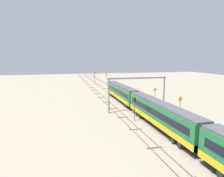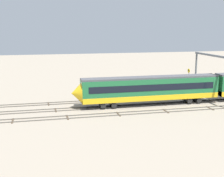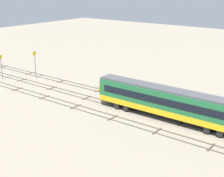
{
  "view_description": "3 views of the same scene",
  "coord_description": "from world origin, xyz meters",
  "px_view_note": "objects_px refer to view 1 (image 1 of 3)",
  "views": [
    {
      "loc": [
        -64.21,
        17.22,
        12.83
      ],
      "look_at": [
        0.41,
        0.99,
        2.83
      ],
      "focal_mm": 32.14,
      "sensor_mm": 36.0,
      "label": 1
    },
    {
      "loc": [
        11.59,
        50.03,
        13.34
      ],
      "look_at": [
        -0.52,
        -1.99,
        2.79
      ],
      "focal_mm": 50.49,
      "sensor_mm": 36.0,
      "label": 2
    },
    {
      "loc": [
        -28.47,
        41.77,
        19.87
      ],
      "look_at": [
        4.45,
        -1.05,
        2.48
      ],
      "focal_mm": 52.93,
      "sensor_mm": 36.0,
      "label": 3
    }
  ],
  "objects_px": {
    "speed_sign_distant_end": "(106,78)",
    "signal_light_trackside_departure": "(135,106)",
    "speed_sign_near_foreground": "(94,78)",
    "relay_cabinet": "(133,92)",
    "overhead_gantry": "(137,87)",
    "speed_sign_far_trackside": "(180,105)",
    "train": "(203,139)",
    "speed_sign_mid_trackside": "(155,95)",
    "signal_light_trackside_approach": "(95,75)"
  },
  "relations": [
    {
      "from": "overhead_gantry",
      "to": "signal_light_trackside_approach",
      "type": "bearing_deg",
      "value": -1.55
    },
    {
      "from": "speed_sign_near_foreground",
      "to": "speed_sign_distant_end",
      "type": "bearing_deg",
      "value": -137.64
    },
    {
      "from": "overhead_gantry",
      "to": "speed_sign_distant_end",
      "type": "height_order",
      "value": "overhead_gantry"
    },
    {
      "from": "overhead_gantry",
      "to": "signal_light_trackside_approach",
      "type": "xyz_separation_m",
      "value": [
        76.1,
        -2.06,
        -3.04
      ]
    },
    {
      "from": "signal_light_trackside_approach",
      "to": "signal_light_trackside_departure",
      "type": "relative_size",
      "value": 0.94
    },
    {
      "from": "speed_sign_far_trackside",
      "to": "speed_sign_distant_end",
      "type": "distance_m",
      "value": 55.34
    },
    {
      "from": "speed_sign_distant_end",
      "to": "signal_light_trackside_approach",
      "type": "xyz_separation_m",
      "value": [
        30.2,
        0.35,
        -0.87
      ]
    },
    {
      "from": "train",
      "to": "signal_light_trackside_approach",
      "type": "distance_m",
      "value": 100.38
    },
    {
      "from": "overhead_gantry",
      "to": "speed_sign_far_trackside",
      "type": "distance_m",
      "value": 11.3
    },
    {
      "from": "speed_sign_mid_trackside",
      "to": "speed_sign_distant_end",
      "type": "bearing_deg",
      "value": 4.41
    },
    {
      "from": "overhead_gantry",
      "to": "speed_sign_near_foreground",
      "type": "xyz_separation_m",
      "value": [
        51.15,
        2.37,
        -2.63
      ]
    },
    {
      "from": "train",
      "to": "speed_sign_distant_end",
      "type": "distance_m",
      "value": 70.21
    },
    {
      "from": "speed_sign_far_trackside",
      "to": "relay_cabinet",
      "type": "xyz_separation_m",
      "value": [
        30.95,
        -1.22,
        -2.6
      ]
    },
    {
      "from": "signal_light_trackside_departure",
      "to": "signal_light_trackside_approach",
      "type": "bearing_deg",
      "value": -3.69
    },
    {
      "from": "overhead_gantry",
      "to": "speed_sign_near_foreground",
      "type": "height_order",
      "value": "overhead_gantry"
    },
    {
      "from": "speed_sign_far_trackside",
      "to": "signal_light_trackside_approach",
      "type": "relative_size",
      "value": 1.09
    },
    {
      "from": "signal_light_trackside_departure",
      "to": "speed_sign_far_trackside",
      "type": "bearing_deg",
      "value": -104.04
    },
    {
      "from": "overhead_gantry",
      "to": "speed_sign_mid_trackside",
      "type": "height_order",
      "value": "overhead_gantry"
    },
    {
      "from": "train",
      "to": "signal_light_trackside_approach",
      "type": "height_order",
      "value": "train"
    },
    {
      "from": "speed_sign_far_trackside",
      "to": "overhead_gantry",
      "type": "bearing_deg",
      "value": 31.72
    },
    {
      "from": "relay_cabinet",
      "to": "train",
      "type": "bearing_deg",
      "value": 170.81
    },
    {
      "from": "speed_sign_far_trackside",
      "to": "speed_sign_distant_end",
      "type": "relative_size",
      "value": 0.85
    },
    {
      "from": "speed_sign_near_foreground",
      "to": "relay_cabinet",
      "type": "height_order",
      "value": "speed_sign_near_foreground"
    },
    {
      "from": "speed_sign_mid_trackside",
      "to": "speed_sign_far_trackside",
      "type": "height_order",
      "value": "speed_sign_mid_trackside"
    },
    {
      "from": "overhead_gantry",
      "to": "signal_light_trackside_approach",
      "type": "distance_m",
      "value": 76.19
    },
    {
      "from": "signal_light_trackside_approach",
      "to": "overhead_gantry",
      "type": "bearing_deg",
      "value": 178.45
    },
    {
      "from": "overhead_gantry",
      "to": "signal_light_trackside_departure",
      "type": "distance_m",
      "value": 8.32
    },
    {
      "from": "speed_sign_mid_trackside",
      "to": "speed_sign_far_trackside",
      "type": "bearing_deg",
      "value": 179.95
    },
    {
      "from": "train",
      "to": "relay_cabinet",
      "type": "relative_size",
      "value": 63.2
    },
    {
      "from": "overhead_gantry",
      "to": "speed_sign_near_foreground",
      "type": "bearing_deg",
      "value": 2.66
    },
    {
      "from": "train",
      "to": "overhead_gantry",
      "type": "xyz_separation_m",
      "value": [
        24.25,
        -0.42,
        3.43
      ]
    },
    {
      "from": "overhead_gantry",
      "to": "relay_cabinet",
      "type": "xyz_separation_m",
      "value": [
        21.61,
        -6.99,
        -5.3
      ]
    },
    {
      "from": "speed_sign_near_foreground",
      "to": "speed_sign_distant_end",
      "type": "xyz_separation_m",
      "value": [
        -5.25,
        -4.79,
        0.46
      ]
    },
    {
      "from": "overhead_gantry",
      "to": "relay_cabinet",
      "type": "bearing_deg",
      "value": -17.93
    },
    {
      "from": "train",
      "to": "overhead_gantry",
      "type": "relative_size",
      "value": 6.73
    },
    {
      "from": "signal_light_trackside_approach",
      "to": "signal_light_trackside_departure",
      "type": "distance_m",
      "value": 83.34
    },
    {
      "from": "speed_sign_mid_trackside",
      "to": "relay_cabinet",
      "type": "xyz_separation_m",
      "value": [
        19.39,
        -1.21,
        -2.54
      ]
    },
    {
      "from": "signal_light_trackside_departure",
      "to": "speed_sign_near_foreground",
      "type": "bearing_deg",
      "value": -0.92
    },
    {
      "from": "speed_sign_distant_end",
      "to": "signal_light_trackside_departure",
      "type": "distance_m",
      "value": 53.28
    },
    {
      "from": "overhead_gantry",
      "to": "signal_light_trackside_approach",
      "type": "relative_size",
      "value": 3.18
    },
    {
      "from": "train",
      "to": "speed_sign_near_foreground",
      "type": "relative_size",
      "value": 18.69
    },
    {
      "from": "relay_cabinet",
      "to": "speed_sign_near_foreground",
      "type": "bearing_deg",
      "value": 17.6
    },
    {
      "from": "overhead_gantry",
      "to": "signal_light_trackside_departure",
      "type": "xyz_separation_m",
      "value": [
        -7.07,
        3.31,
        -2.88
      ]
    },
    {
      "from": "speed_sign_mid_trackside",
      "to": "speed_sign_distant_end",
      "type": "height_order",
      "value": "speed_sign_distant_end"
    },
    {
      "from": "speed_sign_mid_trackside",
      "to": "speed_sign_distant_end",
      "type": "relative_size",
      "value": 0.87
    },
    {
      "from": "speed_sign_near_foreground",
      "to": "relay_cabinet",
      "type": "distance_m",
      "value": 31.1
    },
    {
      "from": "speed_sign_far_trackside",
      "to": "speed_sign_mid_trackside",
      "type": "bearing_deg",
      "value": -0.05
    },
    {
      "from": "speed_sign_near_foreground",
      "to": "overhead_gantry",
      "type": "bearing_deg",
      "value": -177.34
    },
    {
      "from": "speed_sign_far_trackside",
      "to": "train",
      "type": "bearing_deg",
      "value": 157.44
    },
    {
      "from": "speed_sign_mid_trackside",
      "to": "overhead_gantry",
      "type": "bearing_deg",
      "value": 111.05
    }
  ]
}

